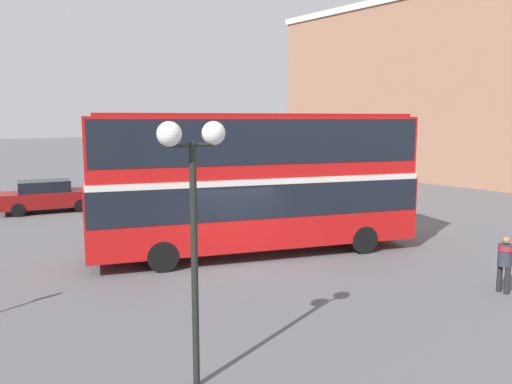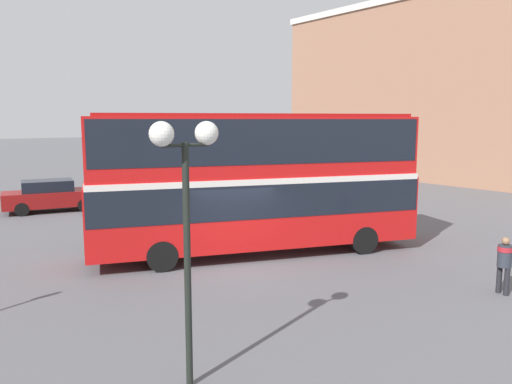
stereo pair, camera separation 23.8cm
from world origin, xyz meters
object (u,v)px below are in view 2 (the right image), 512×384
Objects in this scene: street_lamp_twin_globe at (186,177)px; double_decker_bus at (256,175)px; parked_car_kerb_near at (51,195)px; pedestrian_foreground at (504,259)px.

double_decker_bus is at bearing 44.98° from street_lamp_twin_globe.
double_decker_bus reaches higher than parked_car_kerb_near.
double_decker_bus reaches higher than pedestrian_foreground.
pedestrian_foreground is at bearing -61.02° from parked_car_kerb_near.
pedestrian_foreground is 21.01m from parked_car_kerb_near.
double_decker_bus is at bearing -63.37° from parked_car_kerb_near.
double_decker_bus is 7.99m from pedestrian_foreground.
parked_car_kerb_near is (-3.35, 12.83, -1.95)m from double_decker_bus.
street_lamp_twin_globe reaches higher than parked_car_kerb_near.
street_lamp_twin_globe reaches higher than pedestrian_foreground.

